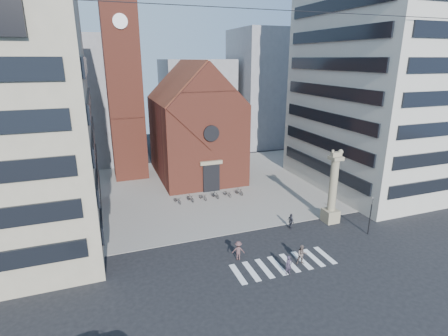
{
  "coord_description": "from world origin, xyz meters",
  "views": [
    {
      "loc": [
        -14.24,
        -27.51,
        18.19
      ],
      "look_at": [
        -1.31,
        8.0,
        6.28
      ],
      "focal_mm": 28.0,
      "sensor_mm": 36.0,
      "label": 1
    }
  ],
  "objects_px": {
    "lion_column": "(332,194)",
    "pedestrian_1": "(302,255)",
    "pedestrian_0": "(289,265)",
    "traffic_light": "(370,215)",
    "pedestrian_2": "(291,221)",
    "scooter_0": "(177,200)"
  },
  "relations": [
    {
      "from": "traffic_light",
      "to": "scooter_0",
      "type": "distance_m",
      "value": 23.31
    },
    {
      "from": "pedestrian_0",
      "to": "traffic_light",
      "type": "bearing_deg",
      "value": 12.83
    },
    {
      "from": "traffic_light",
      "to": "pedestrian_2",
      "type": "distance_m",
      "value": 8.36
    },
    {
      "from": "lion_column",
      "to": "pedestrian_2",
      "type": "xyz_separation_m",
      "value": [
        -5.22,
        0.0,
        -2.56
      ]
    },
    {
      "from": "traffic_light",
      "to": "lion_column",
      "type": "bearing_deg",
      "value": 116.46
    },
    {
      "from": "pedestrian_0",
      "to": "lion_column",
      "type": "bearing_deg",
      "value": 33.71
    },
    {
      "from": "lion_column",
      "to": "pedestrian_2",
      "type": "distance_m",
      "value": 5.82
    },
    {
      "from": "lion_column",
      "to": "pedestrian_1",
      "type": "relative_size",
      "value": 4.54
    },
    {
      "from": "traffic_light",
      "to": "pedestrian_2",
      "type": "height_order",
      "value": "traffic_light"
    },
    {
      "from": "traffic_light",
      "to": "scooter_0",
      "type": "bearing_deg",
      "value": 138.92
    },
    {
      "from": "lion_column",
      "to": "pedestrian_2",
      "type": "height_order",
      "value": "lion_column"
    },
    {
      "from": "scooter_0",
      "to": "pedestrian_2",
      "type": "bearing_deg",
      "value": -69.31
    },
    {
      "from": "traffic_light",
      "to": "pedestrian_0",
      "type": "bearing_deg",
      "value": -163.64
    },
    {
      "from": "pedestrian_0",
      "to": "pedestrian_1",
      "type": "height_order",
      "value": "pedestrian_1"
    },
    {
      "from": "lion_column",
      "to": "pedestrian_0",
      "type": "xyz_separation_m",
      "value": [
        -9.82,
        -7.47,
        -2.57
      ]
    },
    {
      "from": "lion_column",
      "to": "scooter_0",
      "type": "relative_size",
      "value": 5.41
    },
    {
      "from": "traffic_light",
      "to": "pedestrian_2",
      "type": "relative_size",
      "value": 2.4
    },
    {
      "from": "pedestrian_2",
      "to": "scooter_0",
      "type": "distance_m",
      "value": 15.28
    },
    {
      "from": "pedestrian_1",
      "to": "pedestrian_2",
      "type": "height_order",
      "value": "pedestrian_1"
    },
    {
      "from": "lion_column",
      "to": "traffic_light",
      "type": "height_order",
      "value": "lion_column"
    },
    {
      "from": "pedestrian_1",
      "to": "scooter_0",
      "type": "relative_size",
      "value": 1.19
    },
    {
      "from": "lion_column",
      "to": "pedestrian_0",
      "type": "relative_size",
      "value": 4.9
    }
  ]
}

